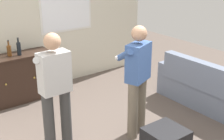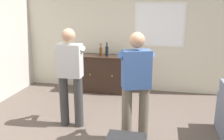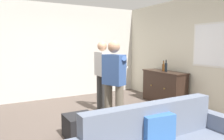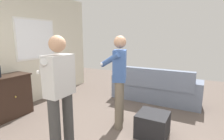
{
  "view_description": "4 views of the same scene",
  "coord_description": "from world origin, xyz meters",
  "px_view_note": "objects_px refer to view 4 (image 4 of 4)",
  "views": [
    {
      "loc": [
        -2.35,
        -2.99,
        2.6
      ],
      "look_at": [
        0.12,
        0.3,
        1.05
      ],
      "focal_mm": 50.0,
      "sensor_mm": 36.0,
      "label": 1
    },
    {
      "loc": [
        0.8,
        -3.31,
        2.03
      ],
      "look_at": [
        0.04,
        0.29,
        1.08
      ],
      "focal_mm": 40.0,
      "sensor_mm": 36.0,
      "label": 2
    },
    {
      "loc": [
        3.84,
        -1.86,
        1.61
      ],
      "look_at": [
        0.09,
        0.27,
        1.1
      ],
      "focal_mm": 35.0,
      "sensor_mm": 36.0,
      "label": 3
    },
    {
      "loc": [
        -2.35,
        -1.24,
        1.66
      ],
      "look_at": [
        0.09,
        0.08,
        1.13
      ],
      "focal_mm": 28.0,
      "sensor_mm": 36.0,
      "label": 4
    }
  ],
  "objects_px": {
    "couch": "(154,89)",
    "person_standing_right": "(119,77)",
    "person_standing_left": "(59,91)",
    "ottoman": "(153,124)"
  },
  "relations": [
    {
      "from": "ottoman",
      "to": "person_standing_left",
      "type": "distance_m",
      "value": 1.66
    },
    {
      "from": "couch",
      "to": "person_standing_left",
      "type": "distance_m",
      "value": 2.8
    },
    {
      "from": "person_standing_left",
      "to": "ottoman",
      "type": "bearing_deg",
      "value": -42.79
    },
    {
      "from": "couch",
      "to": "person_standing_right",
      "type": "relative_size",
      "value": 1.34
    },
    {
      "from": "ottoman",
      "to": "person_standing_right",
      "type": "distance_m",
      "value": 1.0
    },
    {
      "from": "couch",
      "to": "ottoman",
      "type": "height_order",
      "value": "couch"
    },
    {
      "from": "couch",
      "to": "ottoman",
      "type": "distance_m",
      "value": 1.64
    },
    {
      "from": "person_standing_right",
      "to": "person_standing_left",
      "type": "bearing_deg",
      "value": 163.19
    },
    {
      "from": "person_standing_left",
      "to": "person_standing_right",
      "type": "distance_m",
      "value": 1.18
    },
    {
      "from": "couch",
      "to": "ottoman",
      "type": "bearing_deg",
      "value": -165.5
    }
  ]
}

